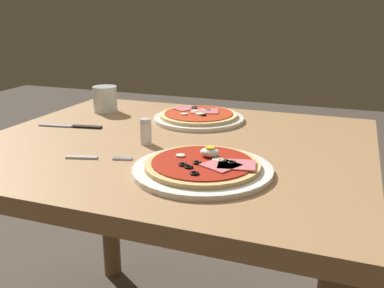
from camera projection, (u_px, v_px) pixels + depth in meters
dining_table at (174, 185)px, 1.18m from camera, size 1.01×0.86×0.74m
pizza_foreground at (203, 167)px, 0.93m from camera, size 0.30×0.30×0.05m
pizza_across_left at (199, 117)px, 1.35m from camera, size 0.28×0.28×0.03m
water_glass_near at (105, 101)px, 1.46m from camera, size 0.08×0.08×0.09m
fork at (94, 158)px, 1.02m from camera, size 0.16×0.06×0.00m
knife at (75, 126)px, 1.28m from camera, size 0.20×0.05×0.01m
salt_shaker at (146, 132)px, 1.12m from camera, size 0.03×0.03×0.07m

